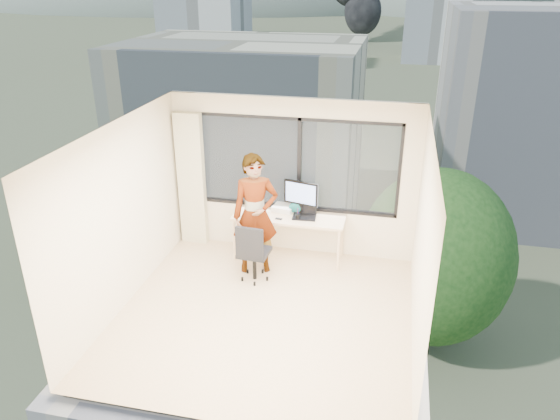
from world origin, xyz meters
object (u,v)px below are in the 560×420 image
(laptop, at_px, (304,211))
(desk, at_px, (289,237))
(monitor, at_px, (301,198))
(chair, at_px, (254,251))
(person, at_px, (255,214))
(game_console, at_px, (284,208))
(handbag, at_px, (296,208))

(laptop, bearing_deg, desk, 177.75)
(monitor, distance_m, laptop, 0.22)
(chair, height_order, laptop, laptop)
(desk, height_order, chair, chair)
(person, relative_size, laptop, 4.87)
(person, distance_m, game_console, 0.77)
(person, height_order, game_console, person)
(desk, relative_size, person, 0.94)
(person, bearing_deg, handbag, 31.83)
(game_console, bearing_deg, laptop, -17.90)
(desk, height_order, laptop, laptop)
(laptop, xyz_separation_m, handbag, (-0.16, 0.15, -0.03))
(monitor, height_order, handbag, monitor)
(game_console, bearing_deg, handbag, -4.33)
(monitor, xyz_separation_m, laptop, (0.08, -0.11, -0.17))
(game_console, xyz_separation_m, laptop, (0.38, -0.21, 0.08))
(person, xyz_separation_m, game_console, (0.30, 0.69, -0.16))
(person, relative_size, game_console, 5.62)
(desk, bearing_deg, person, -131.44)
(chair, height_order, person, person)
(game_console, bearing_deg, desk, -47.62)
(desk, distance_m, game_console, 0.48)
(desk, bearing_deg, game_console, 122.04)
(chair, distance_m, person, 0.55)
(game_console, bearing_deg, chair, -93.35)
(game_console, bearing_deg, person, -102.74)
(laptop, bearing_deg, monitor, 122.40)
(laptop, distance_m, handbag, 0.22)
(chair, distance_m, handbag, 1.10)
(game_console, distance_m, handbag, 0.24)
(game_console, height_order, handbag, handbag)
(monitor, relative_size, laptop, 1.48)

